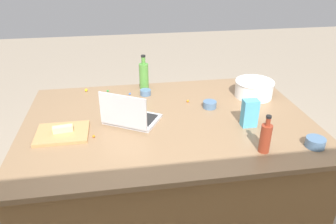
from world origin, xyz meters
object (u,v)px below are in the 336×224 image
ramekin_small (315,142)px  cutting_board (62,133)px  laptop (130,116)px  bottle_soy (265,137)px  butter_stick_left (63,129)px  mixing_bowl_large (254,88)px  candy_bag (250,113)px  ramekin_wide (146,92)px  bottle_olive (144,75)px  ramekin_medium (210,105)px

ramekin_small → cutting_board: bearing=-14.3°
laptop → cutting_board: 0.40m
bottle_soy → butter_stick_left: (1.06, -0.34, -0.05)m
butter_stick_left → mixing_bowl_large: bearing=-165.5°
candy_bag → ramekin_wide: bearing=-44.2°
bottle_olive → ramekin_small: (-0.83, 0.95, -0.08)m
laptop → ramekin_small: bearing=156.6°
cutting_board → ramekin_medium: size_ratio=3.25×
cutting_board → bottle_olive: bearing=-131.1°
bottle_soy → ramekin_small: (-0.29, 0.00, -0.06)m
laptop → butter_stick_left: (0.38, 0.07, -0.01)m
bottle_olive → cutting_board: (0.53, 0.61, -0.10)m
cutting_board → butter_stick_left: butter_stick_left is taller
candy_bag → cutting_board: bearing=-3.7°
laptop → ramekin_small: (-0.97, 0.42, -0.02)m
bottle_olive → butter_stick_left: bottle_olive is taller
mixing_bowl_large → bottle_olive: size_ratio=1.06×
bottle_olive → butter_stick_left: bearing=49.3°
butter_stick_left → candy_bag: (-1.09, 0.07, 0.05)m
bottle_olive → ramekin_medium: size_ratio=2.87×
mixing_bowl_large → ramekin_small: 0.68m
butter_stick_left → ramekin_wide: bearing=-137.3°
cutting_board → butter_stick_left: size_ratio=2.67×
cutting_board → ramekin_wide: 0.71m
ramekin_wide → bottle_olive: bearing=-91.1°
bottle_olive → cutting_board: bearing=48.9°
mixing_bowl_large → candy_bag: size_ratio=1.61×
laptop → bottle_olive: (-0.14, -0.53, 0.06)m
bottle_olive → laptop: bearing=75.4°
cutting_board → candy_bag: (-1.09, 0.07, 0.08)m
ramekin_medium → laptop: bearing=13.4°
butter_stick_left → laptop: bearing=-169.1°
cutting_board → candy_bag: size_ratio=1.73×
ramekin_medium → candy_bag: bearing=120.7°
butter_stick_left → ramekin_small: bearing=165.7°
ramekin_small → bottle_olive: bearing=-48.8°
candy_bag → bottle_soy: bearing=84.9°
bottle_soy → bottle_olive: bottle_olive is taller
butter_stick_left → ramekin_medium: bearing=-167.6°
mixing_bowl_large → ramekin_small: bearing=95.9°
laptop → mixing_bowl_large: size_ratio=1.38×
butter_stick_left → ramekin_small: butter_stick_left is taller
mixing_bowl_large → laptop: bearing=16.0°
laptop → cutting_board: bearing=10.8°
ramekin_small → ramekin_wide: (0.83, -0.82, -0.01)m
bottle_olive → candy_bag: (-0.56, 0.68, -0.02)m
laptop → butter_stick_left: size_ratio=3.45×
butter_stick_left → ramekin_wide: (-0.52, -0.48, -0.02)m
bottle_olive → ramekin_medium: bottle_olive is taller
ramekin_small → candy_bag: (0.27, -0.27, 0.06)m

